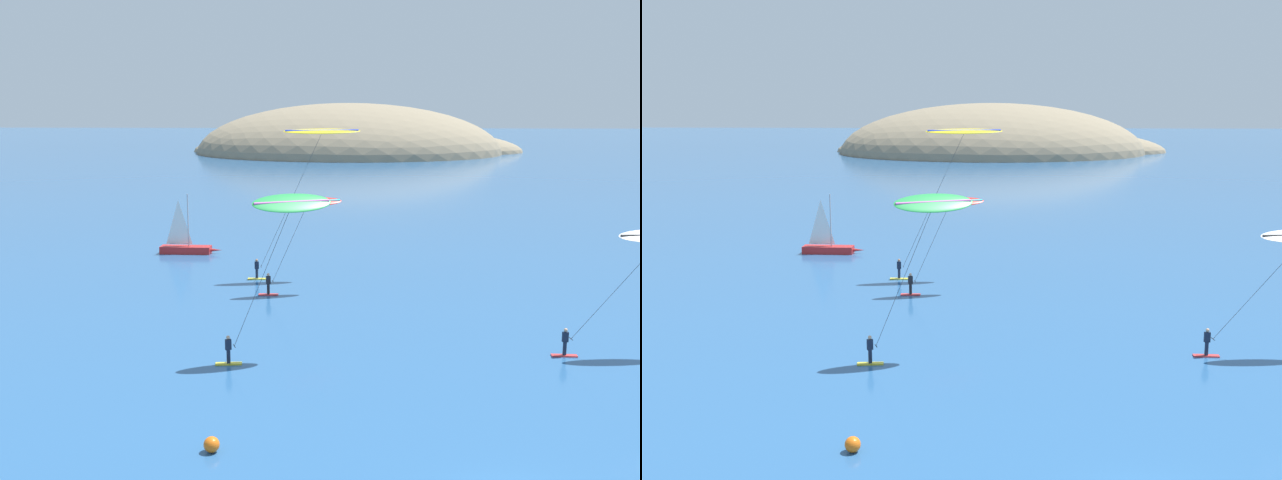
# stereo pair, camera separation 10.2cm
# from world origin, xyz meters

# --- Properties ---
(headland_island) EXTENTS (82.49, 52.91, 24.39)m
(headland_island) POSITION_xyz_m (-5.74, 171.34, 0.00)
(headland_island) COLOR #84755B
(headland_island) RESTS_ON ground
(sailboat_near) EXTENTS (5.91, 1.55, 5.70)m
(sailboat_near) POSITION_xyz_m (-21.54, 47.00, 0.64)
(sailboat_near) COLOR #B22323
(sailboat_near) RESTS_ON ground
(kitesurfer_yellow) EXTENTS (9.31, 2.46, 12.35)m
(kitesurfer_yellow) POSITION_xyz_m (-8.96, 37.60, 11.13)
(kitesurfer_yellow) COLOR yellow
(kitesurfer_yellow) RESTS_ON ground
(kitesurfer_green) EXTENTS (6.77, 3.07, 9.64)m
(kitesurfer_green) POSITION_xyz_m (-9.85, 17.00, 8.42)
(kitesurfer_green) COLOR yellow
(kitesurfer_green) RESTS_ON ground
(kitesurfer_red) EXTENTS (6.44, 2.60, 7.43)m
(kitesurfer_red) POSITION_xyz_m (-9.70, 32.29, 6.47)
(kitesurfer_red) COLOR red
(kitesurfer_red) RESTS_ON ground
(marker_buoy) EXTENTS (0.70, 0.70, 0.70)m
(marker_buoy) POSITION_xyz_m (-12.22, 4.58, 0.35)
(marker_buoy) COLOR orange
(marker_buoy) RESTS_ON ground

